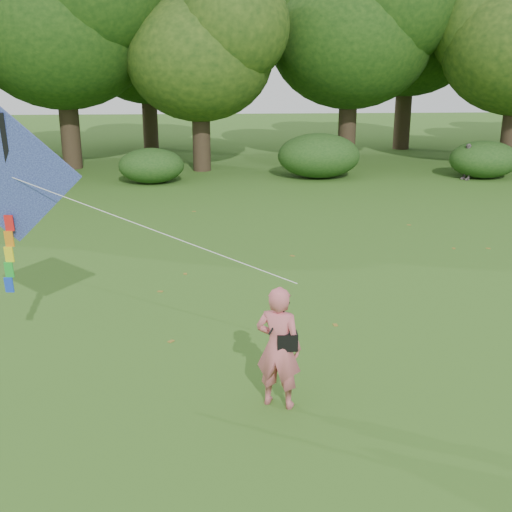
{
  "coord_description": "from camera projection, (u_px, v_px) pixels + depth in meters",
  "views": [
    {
      "loc": [
        -1.33,
        -9.12,
        4.98
      ],
      "look_at": [
        -0.65,
        2.0,
        1.5
      ],
      "focal_mm": 45.0,
      "sensor_mm": 36.0,
      "label": 1
    }
  ],
  "objects": [
    {
      "name": "tree_line",
      "position": [
        278.0,
        42.0,
        30.48
      ],
      "size": [
        54.7,
        15.3,
        9.48
      ],
      "color": "#3A2D1E",
      "rests_on": "ground"
    },
    {
      "name": "bystander_right",
      "position": [
        467.0,
        162.0,
        26.8
      ],
      "size": [
        0.79,
        0.95,
        1.51
      ],
      "primitive_type": "imported",
      "rotation": [
        0.0,
        0.0,
        -1.0
      ],
      "color": "slate",
      "rests_on": "ground"
    },
    {
      "name": "flying_kite",
      "position": [
        11.0,
        180.0,
        9.92
      ],
      "size": [
        5.4,
        1.92,
        3.01
      ],
      "color": "#242C9F",
      "rests_on": "ground"
    },
    {
      "name": "crossbody_bag",
      "position": [
        287.0,
        340.0,
        9.26
      ],
      "size": [
        0.43,
        0.2,
        0.73
      ],
      "color": "black",
      "rests_on": "ground"
    },
    {
      "name": "fallen_leaves",
      "position": [
        305.0,
        269.0,
        15.66
      ],
      "size": [
        8.74,
        11.92,
        0.01
      ],
      "color": "olive",
      "rests_on": "ground"
    },
    {
      "name": "bystander_left",
      "position": [
        9.0,
        157.0,
        27.27
      ],
      "size": [
        1.07,
        0.99,
        1.77
      ],
      "primitive_type": "imported",
      "rotation": [
        0.0,
        0.0,
        0.46
      ],
      "color": "#22282E",
      "rests_on": "ground"
    },
    {
      "name": "shrub_band",
      "position": [
        231.0,
        159.0,
        26.73
      ],
      "size": [
        39.15,
        3.22,
        1.88
      ],
      "color": "#264919",
      "rests_on": "ground"
    },
    {
      "name": "man_kite_flyer",
      "position": [
        278.0,
        347.0,
        9.31
      ],
      "size": [
        0.8,
        0.68,
        1.87
      ],
      "primitive_type": "imported",
      "rotation": [
        0.0,
        0.0,
        2.74
      ],
      "color": "#CD6069",
      "rests_on": "ground"
    },
    {
      "name": "ground",
      "position": [
        304.0,
        382.0,
        10.25
      ],
      "size": [
        100.0,
        100.0,
        0.0
      ],
      "primitive_type": "plane",
      "color": "#265114",
      "rests_on": "ground"
    }
  ]
}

